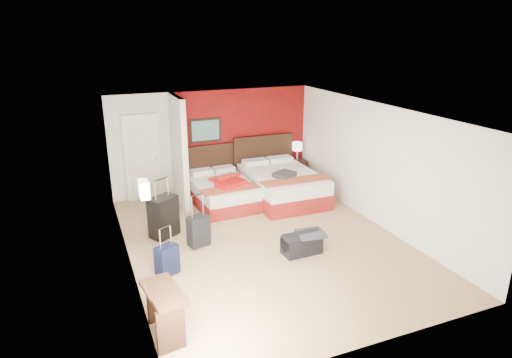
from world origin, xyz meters
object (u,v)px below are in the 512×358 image
bed_right (282,186)px  red_suitcase_open (228,180)px  table_lamp (297,151)px  bed_left (222,193)px  nightstand (297,171)px  desk (165,313)px  suitcase_black (164,218)px  duffel_bag (302,244)px  suitcase_charcoal (199,232)px  suitcase_navy (167,262)px

bed_right → red_suitcase_open: size_ratio=2.51×
table_lamp → red_suitcase_open: bearing=-158.8°
bed_left → bed_right: 1.45m
bed_left → nightstand: (2.33, 0.76, 0.03)m
red_suitcase_open → desk: desk is taller
bed_left → bed_right: size_ratio=0.83×
suitcase_black → desk: bearing=-132.6°
duffel_bag → desk: 3.06m
suitcase_black → desk: suitcase_black is taller
bed_right → suitcase_charcoal: size_ratio=3.84×
red_suitcase_open → suitcase_black: size_ratio=1.10×
suitcase_black → duffel_bag: suitcase_black is taller
nightstand → suitcase_navy: bearing=-134.5°
nightstand → suitcase_black: size_ratio=0.76×
bed_right → suitcase_black: (-3.03, -1.00, 0.07)m
suitcase_navy → bed_left: bearing=27.6°
table_lamp → suitcase_charcoal: bearing=-142.4°
bed_right → duffel_bag: (-0.86, -2.61, -0.16)m
suitcase_black → suitcase_navy: (-0.24, -1.46, -0.15)m
table_lamp → suitcase_black: table_lamp is taller
table_lamp → suitcase_black: size_ratio=0.59×
nightstand → table_lamp: table_lamp is taller
suitcase_black → suitcase_navy: 1.48m
nightstand → desk: size_ratio=0.74×
bed_right → duffel_bag: size_ratio=3.18×
red_suitcase_open → suitcase_charcoal: (-1.18, -1.75, -0.31)m
nightstand → suitcase_charcoal: nightstand is taller
bed_right → suitcase_navy: bed_right is taller
bed_left → nightstand: nightstand is taller
red_suitcase_open → duffel_bag: bearing=-100.7°
duffel_bag → bed_right: bearing=69.2°
bed_right → red_suitcase_open: bed_right is taller
nightstand → red_suitcase_open: bearing=-152.8°
desk → red_suitcase_open: bearing=52.3°
bed_left → suitcase_charcoal: suitcase_charcoal is taller
suitcase_black → suitcase_charcoal: 0.83m
bed_left → table_lamp: size_ratio=3.81×
bed_left → table_lamp: table_lamp is taller
suitcase_charcoal → suitcase_navy: size_ratio=1.15×
nightstand → desk: 6.69m
bed_right → suitcase_black: bearing=-161.3°
bed_right → red_suitcase_open: 1.36m
bed_right → bed_left: bearing=171.7°
red_suitcase_open → bed_left: bearing=114.5°
red_suitcase_open → suitcase_navy: bearing=-147.5°
bed_right → suitcase_charcoal: bearing=-146.5°
suitcase_black → bed_left: bearing=5.6°
nightstand → suitcase_charcoal: bearing=-136.5°
bed_left → duffel_bag: bed_left is taller
bed_left → desk: desk is taller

